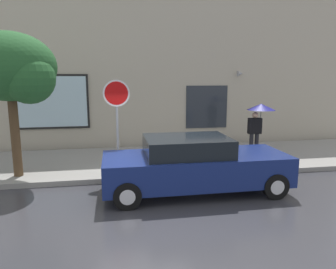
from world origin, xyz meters
The scene contains 8 objects.
ground_plane centered at (0.00, 0.00, 0.00)m, with size 60.00×60.00×0.00m, color #333338.
sidewalk centered at (0.00, 3.00, 0.07)m, with size 20.00×4.00×0.15m, color gray.
building_facade centered at (-0.02, 5.50, 3.48)m, with size 20.00×0.67×7.00m.
parked_car centered at (1.30, -0.01, 0.72)m, with size 4.69×1.85×1.45m.
fire_hydrant centered at (2.48, 1.81, 0.51)m, with size 0.30×0.44×0.74m.
pedestrian_with_umbrella centered at (4.42, 2.81, 1.64)m, with size 0.99×0.99×1.87m.
street_tree centered at (-3.32, 1.66, 3.13)m, with size 2.49×2.12×4.00m.
stop_sign centered at (-0.60, 1.52, 2.07)m, with size 0.76×0.10×2.72m.
Camera 1 is at (-0.70, -7.49, 2.92)m, focal length 33.29 mm.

